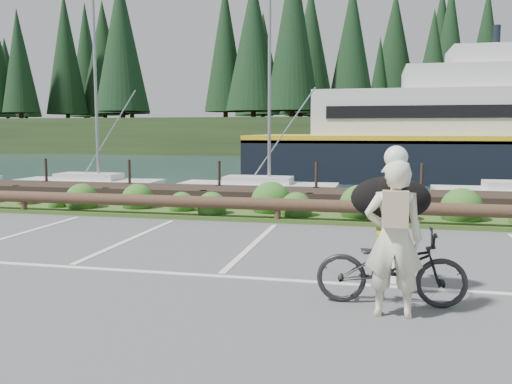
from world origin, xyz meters
TOP-DOWN VIEW (x-y plane):
  - ground at (0.00, 0.00)m, footprint 72.00×72.00m
  - harbor_backdrop at (0.40, 78.42)m, footprint 170.00×160.00m
  - vegetation_strip at (0.00, 5.30)m, footprint 34.00×1.60m
  - log_rail at (0.00, 4.60)m, footprint 32.00×0.30m
  - bicycle at (2.55, -1.21)m, footprint 1.91×0.71m
  - cyclist at (2.56, -1.65)m, footprint 0.71×0.47m
  - dog at (2.53, -0.60)m, footprint 0.55×1.09m

SIDE VIEW (x-z plane):
  - harbor_backdrop at x=0.40m, z-range -15.00..15.00m
  - ground at x=0.00m, z-range 0.00..0.00m
  - log_rail at x=0.00m, z-range -0.30..0.30m
  - vegetation_strip at x=0.00m, z-range 0.00..0.10m
  - bicycle at x=2.55m, z-range 0.00..1.00m
  - cyclist at x=2.56m, z-range 0.00..1.91m
  - dog at x=2.53m, z-range 1.00..1.62m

